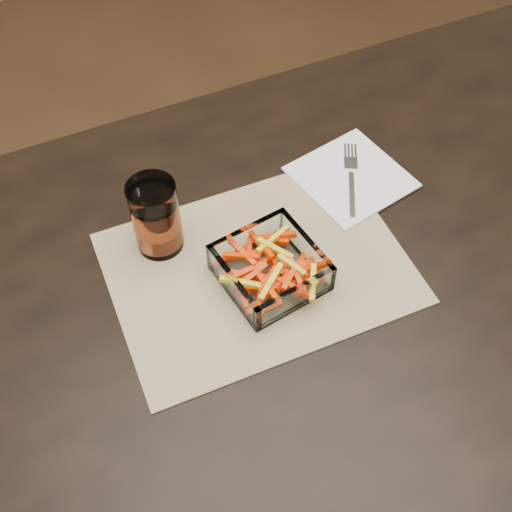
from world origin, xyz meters
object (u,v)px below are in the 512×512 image
object	(u,v)px
dining_table	(348,282)
tumbler	(156,219)
glass_bowl	(270,270)
fork	(351,177)

from	to	relation	value
dining_table	tumbler	world-z (taller)	tumbler
glass_bowl	tumbler	world-z (taller)	tumbler
dining_table	fork	xyz separation A→B (m)	(0.07, 0.14, 0.10)
fork	glass_bowl	bearing A→B (deg)	-120.85
dining_table	fork	size ratio (longest dim) A/B	10.08
glass_bowl	fork	bearing A→B (deg)	30.87
dining_table	fork	bearing A→B (deg)	62.84
dining_table	tumbler	size ratio (longest dim) A/B	12.30
tumbler	fork	size ratio (longest dim) A/B	0.82
fork	tumbler	bearing A→B (deg)	-152.58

